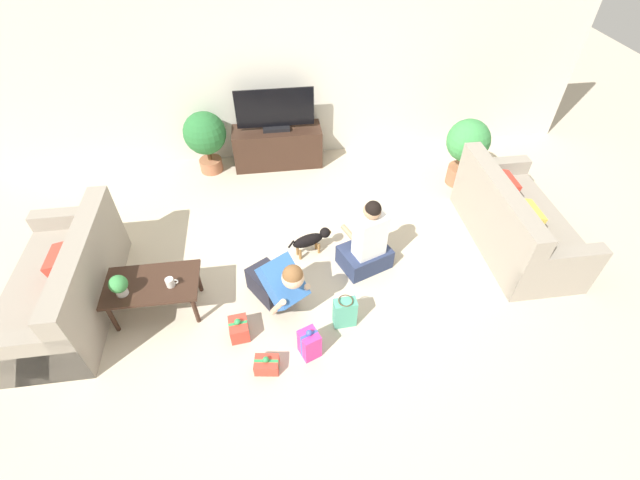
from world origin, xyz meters
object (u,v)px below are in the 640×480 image
object	(u,v)px
person_sitting	(367,244)
potted_plant_back_left	(205,136)
gift_box_a	(267,365)
sofa_left	(66,287)
dog	(312,239)
tv	(275,112)
coffee_table	(153,286)
potted_plant_corner_right	(467,146)
gift_bag_a	(345,312)
tv_console	(278,147)
gift_box_b	(239,329)
mug	(170,282)
gift_box_c	(309,343)
sofa_right	(514,222)
tabletop_plant	(119,285)
person_kneeling	(278,282)

from	to	relation	value
person_sitting	potted_plant_back_left	bearing A→B (deg)	-70.96
potted_plant_back_left	gift_box_a	xyz separation A→B (m)	(0.65, -3.29, -0.49)
sofa_left	dog	xyz separation A→B (m)	(2.50, 0.44, -0.09)
tv	coffee_table	bearing A→B (deg)	-118.59
tv	gift_box_a	world-z (taller)	tv
potted_plant_corner_right	gift_bag_a	xyz separation A→B (m)	(-1.98, -2.12, -0.41)
tv	person_sitting	distance (m)	2.40
potted_plant_back_left	coffee_table	bearing A→B (deg)	-99.20
tv_console	sofa_left	bearing A→B (deg)	-133.63
sofa_left	gift_box_b	size ratio (longest dim) A/B	7.27
tv	mug	xyz separation A→B (m)	(-1.17, -2.57, -0.36)
tv_console	dog	bearing A→B (deg)	-82.29
tv_console	potted_plant_corner_right	bearing A→B (deg)	-18.40
tv	gift_box_c	xyz separation A→B (m)	(0.08, -3.22, -0.66)
tv_console	gift_bag_a	world-z (taller)	tv_console
sofa_right	gift_box_a	xyz separation A→B (m)	(-2.91, -1.30, -0.24)
sofa_right	dog	size ratio (longest dim) A/B	3.41
potted_plant_corner_right	dog	bearing A→B (deg)	-153.35
potted_plant_corner_right	gift_box_c	size ratio (longest dim) A/B	2.65
sofa_right	gift_bag_a	bearing A→B (deg)	112.84
tv	tabletop_plant	bearing A→B (deg)	-121.69
gift_box_b	tabletop_plant	world-z (taller)	tabletop_plant
person_sitting	dog	distance (m)	0.65
dog	gift_box_c	world-z (taller)	gift_box_c
tabletop_plant	person_kneeling	bearing A→B (deg)	-0.08
potted_plant_back_left	person_sitting	bearing A→B (deg)	-50.04
dog	gift_box_a	size ratio (longest dim) A/B	2.16
tv_console	mug	distance (m)	2.83
gift_box_c	gift_bag_a	bearing A→B (deg)	37.00
potted_plant_corner_right	gift_box_c	bearing A→B (deg)	-134.43
coffee_table	gift_box_a	size ratio (longest dim) A/B	3.78
sofa_left	sofa_right	size ratio (longest dim) A/B	1.00
potted_plant_back_left	gift_box_b	world-z (taller)	potted_plant_back_left
tv_console	mug	bearing A→B (deg)	-114.50
potted_plant_corner_right	tabletop_plant	world-z (taller)	potted_plant_corner_right
sofa_left	gift_bag_a	world-z (taller)	sofa_left
potted_plant_corner_right	gift_box_a	bearing A→B (deg)	-137.62
potted_plant_corner_right	mug	xyz separation A→B (m)	(-3.61, -1.76, -0.13)
tabletop_plant	potted_plant_corner_right	bearing A→B (deg)	23.95
sofa_right	potted_plant_back_left	world-z (taller)	potted_plant_back_left
tv	tabletop_plant	xyz separation A→B (m)	(-1.61, -2.61, -0.28)
coffee_table	person_sitting	xyz separation A→B (m)	(2.20, 0.32, -0.02)
dog	gift_box_a	world-z (taller)	dog
coffee_table	person_sitting	distance (m)	2.22
mug	gift_bag_a	bearing A→B (deg)	-12.57
gift_box_b	sofa_left	bearing A→B (deg)	160.74
sofa_left	gift_box_b	world-z (taller)	sofa_left
person_sitting	mug	distance (m)	2.04
tv	person_kneeling	xyz separation A→B (m)	(-0.15, -2.61, -0.47)
gift_box_a	gift_bag_a	xyz separation A→B (m)	(0.78, 0.40, 0.10)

